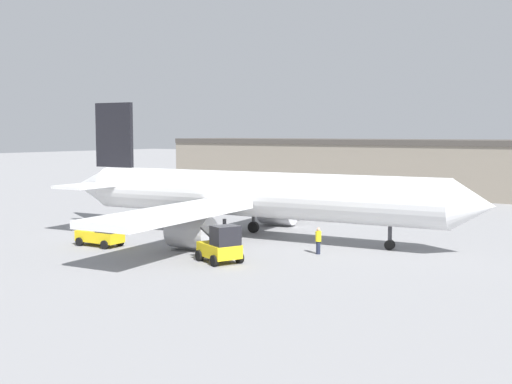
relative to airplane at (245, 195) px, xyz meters
name	(u,v)px	position (x,y,z in m)	size (l,w,h in m)	color
ground_plane	(256,238)	(0.93, 0.09, -3.26)	(400.00, 400.00, 0.00)	gray
terminal_building	(492,169)	(7.80, 42.01, 0.35)	(92.96, 12.85, 7.21)	gray
airplane	(245,195)	(0.00, 0.00, 0.00)	(36.07, 32.00, 10.66)	silver
ground_crew_worker	(318,240)	(8.08, -2.98, -2.31)	(0.39, 0.39, 1.80)	#1E2338
baggage_tug	(103,233)	(-6.04, -9.08, -2.28)	(3.58, 1.96, 2.18)	yellow
belt_loader_truck	(221,245)	(4.46, -8.93, -2.15)	(3.28, 2.94, 2.40)	yellow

